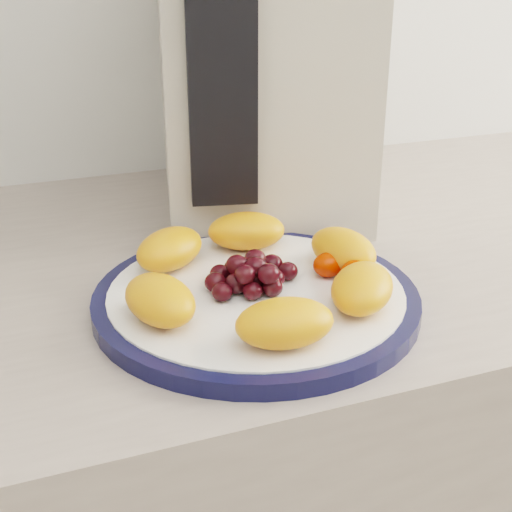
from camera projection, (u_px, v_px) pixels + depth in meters
name	position (u px, v px, depth m)	size (l,w,h in m)	color
plate_rim	(256.00, 299.00, 0.64)	(0.29, 0.29, 0.01)	#0F1235
plate_face	(256.00, 298.00, 0.64)	(0.26, 0.26, 0.02)	white
appliance_body	(257.00, 40.00, 0.83)	(0.22, 0.31, 0.39)	beige
appliance_panel	(222.00, 57.00, 0.67)	(0.07, 0.02, 0.29)	black
fruit_plate	(264.00, 270.00, 0.63)	(0.25, 0.25, 0.04)	orange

